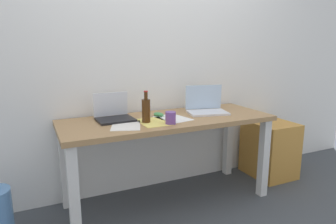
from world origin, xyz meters
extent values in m
plane|color=#42474C|center=(0.00, 0.00, 0.00)|extent=(8.00, 8.00, 0.00)
cube|color=white|center=(0.00, 0.38, 1.30)|extent=(5.20, 0.08, 2.60)
cube|color=#A37A4C|center=(0.00, 0.00, 0.72)|extent=(1.75, 0.65, 0.04)
cube|color=silver|center=(-0.81, -0.26, 0.35)|extent=(0.07, 0.07, 0.70)
cube|color=silver|center=(0.81, -0.26, 0.35)|extent=(0.07, 0.07, 0.70)
cube|color=silver|center=(-0.81, 0.26, 0.35)|extent=(0.07, 0.07, 0.70)
cube|color=silver|center=(0.81, 0.26, 0.35)|extent=(0.07, 0.07, 0.70)
cube|color=black|center=(-0.42, 0.08, 0.75)|extent=(0.29, 0.24, 0.02)
cube|color=white|center=(-0.42, 0.20, 0.86)|extent=(0.29, 0.03, 0.19)
cube|color=silver|center=(0.39, 0.00, 0.75)|extent=(0.38, 0.29, 0.02)
cube|color=silver|center=(0.41, 0.12, 0.87)|extent=(0.33, 0.09, 0.22)
cylinder|color=#47280F|center=(-0.22, -0.07, 0.84)|extent=(0.07, 0.07, 0.18)
cylinder|color=#47280F|center=(-0.22, -0.07, 0.96)|extent=(0.03, 0.03, 0.06)
cylinder|color=#B21E19|center=(-0.22, -0.07, 0.99)|extent=(0.03, 0.03, 0.01)
ellipsoid|color=#4C9E56|center=(-0.05, 0.09, 0.76)|extent=(0.10, 0.12, 0.03)
cylinder|color=#724799|center=(-0.07, -0.19, 0.79)|extent=(0.08, 0.08, 0.09)
cube|color=white|center=(0.03, -0.04, 0.75)|extent=(0.27, 0.33, 0.00)
cube|color=#F4E06B|center=(-0.16, -0.09, 0.75)|extent=(0.21, 0.30, 0.00)
cube|color=white|center=(-0.39, -0.09, 0.75)|extent=(0.30, 0.35, 0.00)
cube|color=#C68938|center=(1.19, 0.06, 0.28)|extent=(0.40, 0.48, 0.57)
camera|label=1|loc=(-1.02, -2.20, 1.32)|focal=32.29mm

